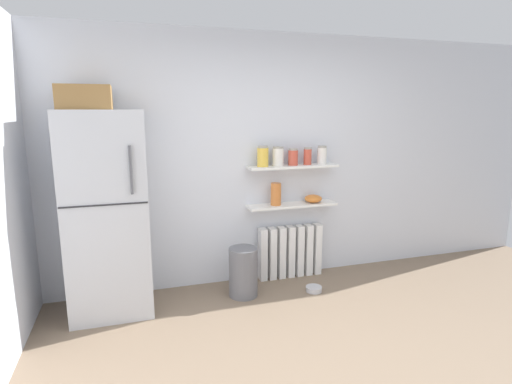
{
  "coord_description": "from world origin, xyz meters",
  "views": [
    {
      "loc": [
        -1.32,
        -2.07,
        1.82
      ],
      "look_at": [
        -0.18,
        1.6,
        1.05
      ],
      "focal_mm": 28.66,
      "sensor_mm": 36.0,
      "label": 1
    }
  ],
  "objects_px": {
    "storage_jar_0": "(263,156)",
    "trash_bin": "(243,272)",
    "radiator": "(290,251)",
    "shelf_bowl": "(313,199)",
    "storage_jar_3": "(308,156)",
    "storage_jar_4": "(322,155)",
    "refrigerator": "(106,209)",
    "storage_jar_2": "(293,157)",
    "vase": "(276,194)",
    "pet_food_bowl": "(314,289)",
    "storage_jar_1": "(278,156)"
  },
  "relations": [
    {
      "from": "refrigerator",
      "to": "shelf_bowl",
      "type": "bearing_deg",
      "value": 5.43
    },
    {
      "from": "pet_food_bowl",
      "to": "storage_jar_4",
      "type": "bearing_deg",
      "value": 58.9
    },
    {
      "from": "storage_jar_0",
      "to": "storage_jar_2",
      "type": "height_order",
      "value": "storage_jar_0"
    },
    {
      "from": "storage_jar_3",
      "to": "trash_bin",
      "type": "bearing_deg",
      "value": -160.41
    },
    {
      "from": "refrigerator",
      "to": "storage_jar_1",
      "type": "relative_size",
      "value": 10.05
    },
    {
      "from": "storage_jar_0",
      "to": "pet_food_bowl",
      "type": "distance_m",
      "value": 1.46
    },
    {
      "from": "storage_jar_3",
      "to": "radiator",
      "type": "bearing_deg",
      "value": 169.8
    },
    {
      "from": "storage_jar_1",
      "to": "storage_jar_3",
      "type": "distance_m",
      "value": 0.33
    },
    {
      "from": "radiator",
      "to": "storage_jar_3",
      "type": "relative_size",
      "value": 3.89
    },
    {
      "from": "storage_jar_3",
      "to": "storage_jar_4",
      "type": "xyz_separation_m",
      "value": [
        0.17,
        -0.0,
        0.01
      ]
    },
    {
      "from": "storage_jar_1",
      "to": "pet_food_bowl",
      "type": "distance_m",
      "value": 1.41
    },
    {
      "from": "storage_jar_0",
      "to": "vase",
      "type": "xyz_separation_m",
      "value": [
        0.15,
        0.0,
        -0.4
      ]
    },
    {
      "from": "storage_jar_0",
      "to": "refrigerator",
      "type": "bearing_deg",
      "value": -172.52
    },
    {
      "from": "vase",
      "to": "shelf_bowl",
      "type": "height_order",
      "value": "vase"
    },
    {
      "from": "refrigerator",
      "to": "storage_jar_0",
      "type": "height_order",
      "value": "refrigerator"
    },
    {
      "from": "storage_jar_3",
      "to": "vase",
      "type": "distance_m",
      "value": 0.53
    },
    {
      "from": "radiator",
      "to": "storage_jar_3",
      "type": "distance_m",
      "value": 1.07
    },
    {
      "from": "storage_jar_0",
      "to": "shelf_bowl",
      "type": "xyz_separation_m",
      "value": [
        0.58,
        0.0,
        -0.48
      ]
    },
    {
      "from": "radiator",
      "to": "storage_jar_2",
      "type": "relative_size",
      "value": 4.03
    },
    {
      "from": "storage_jar_2",
      "to": "pet_food_bowl",
      "type": "relative_size",
      "value": 1.08
    },
    {
      "from": "radiator",
      "to": "shelf_bowl",
      "type": "bearing_deg",
      "value": -6.95
    },
    {
      "from": "storage_jar_1",
      "to": "storage_jar_2",
      "type": "height_order",
      "value": "storage_jar_1"
    },
    {
      "from": "refrigerator",
      "to": "radiator",
      "type": "xyz_separation_m",
      "value": [
        1.86,
        0.23,
        -0.67
      ]
    },
    {
      "from": "storage_jar_2",
      "to": "vase",
      "type": "xyz_separation_m",
      "value": [
        -0.19,
        0.0,
        -0.39
      ]
    },
    {
      "from": "storage_jar_0",
      "to": "storage_jar_2",
      "type": "xyz_separation_m",
      "value": [
        0.33,
        -0.0,
        -0.02
      ]
    },
    {
      "from": "storage_jar_1",
      "to": "vase",
      "type": "xyz_separation_m",
      "value": [
        -0.02,
        0.0,
        -0.4
      ]
    },
    {
      "from": "refrigerator",
      "to": "storage_jar_3",
      "type": "relative_size",
      "value": 10.99
    },
    {
      "from": "storage_jar_3",
      "to": "storage_jar_4",
      "type": "relative_size",
      "value": 0.94
    },
    {
      "from": "storage_jar_2",
      "to": "pet_food_bowl",
      "type": "xyz_separation_m",
      "value": [
        0.09,
        -0.41,
        -1.31
      ]
    },
    {
      "from": "radiator",
      "to": "storage_jar_2",
      "type": "bearing_deg",
      "value": -90.0
    },
    {
      "from": "pet_food_bowl",
      "to": "storage_jar_3",
      "type": "bearing_deg",
      "value": 78.96
    },
    {
      "from": "storage_jar_4",
      "to": "shelf_bowl",
      "type": "distance_m",
      "value": 0.48
    },
    {
      "from": "refrigerator",
      "to": "storage_jar_4",
      "type": "bearing_deg",
      "value": 5.22
    },
    {
      "from": "storage_jar_4",
      "to": "vase",
      "type": "bearing_deg",
      "value": 180.0
    },
    {
      "from": "vase",
      "to": "pet_food_bowl",
      "type": "bearing_deg",
      "value": -56.16
    },
    {
      "from": "radiator",
      "to": "storage_jar_0",
      "type": "xyz_separation_m",
      "value": [
        -0.33,
        -0.03,
        1.07
      ]
    },
    {
      "from": "storage_jar_1",
      "to": "shelf_bowl",
      "type": "distance_m",
      "value": 0.63
    },
    {
      "from": "shelf_bowl",
      "to": "storage_jar_3",
      "type": "bearing_deg",
      "value": 180.0
    },
    {
      "from": "shelf_bowl",
      "to": "trash_bin",
      "type": "relative_size",
      "value": 0.38
    },
    {
      "from": "refrigerator",
      "to": "storage_jar_2",
      "type": "xyz_separation_m",
      "value": [
        1.86,
        0.2,
        0.38
      ]
    },
    {
      "from": "storage_jar_1",
      "to": "storage_jar_3",
      "type": "height_order",
      "value": "storage_jar_1"
    },
    {
      "from": "storage_jar_2",
      "to": "trash_bin",
      "type": "bearing_deg",
      "value": -155.75
    },
    {
      "from": "refrigerator",
      "to": "shelf_bowl",
      "type": "height_order",
      "value": "refrigerator"
    },
    {
      "from": "pet_food_bowl",
      "to": "vase",
      "type": "bearing_deg",
      "value": 123.84
    },
    {
      "from": "storage_jar_0",
      "to": "storage_jar_1",
      "type": "bearing_deg",
      "value": 0.0
    },
    {
      "from": "storage_jar_4",
      "to": "refrigerator",
      "type": "bearing_deg",
      "value": -174.78
    },
    {
      "from": "storage_jar_2",
      "to": "shelf_bowl",
      "type": "xyz_separation_m",
      "value": [
        0.25,
        0.0,
        -0.46
      ]
    },
    {
      "from": "storage_jar_4",
      "to": "pet_food_bowl",
      "type": "relative_size",
      "value": 1.19
    },
    {
      "from": "storage_jar_0",
      "to": "trash_bin",
      "type": "bearing_deg",
      "value": -136.09
    },
    {
      "from": "refrigerator",
      "to": "vase",
      "type": "distance_m",
      "value": 1.69
    }
  ]
}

